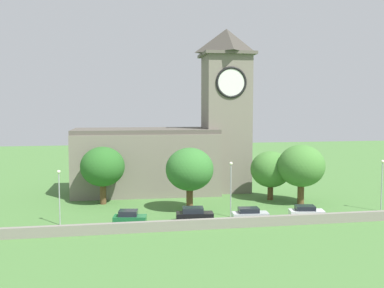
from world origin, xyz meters
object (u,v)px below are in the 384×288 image
Objects in this scene: streetlamp_west_mid at (231,181)px; tree_riverside_west at (301,166)px; streetlamp_central at (382,177)px; car_silver at (250,214)px; tree_riverside_east at (190,169)px; car_green at (130,218)px; tree_by_tower at (103,167)px; tree_churchyard at (271,169)px; streetlamp_west_end at (59,188)px; car_white at (306,212)px; church at (175,142)px; car_black at (194,215)px.

tree_riverside_west is at bearing 24.90° from streetlamp_west_mid.
streetlamp_central is 0.81× the size of tree_riverside_west.
tree_riverside_east is at bearing 135.18° from car_silver.
car_green is 27.20m from tree_riverside_west.
tree_by_tower reaches higher than tree_churchyard.
car_green is at bearing -171.86° from streetlamp_west_mid.
car_green is at bearing -11.53° from streetlamp_west_end.
car_white is at bearing -26.64° from tree_by_tower.
tree_churchyard is (-0.63, 11.78, 3.93)m from car_white.
streetlamp_west_end is at bearing -131.71° from church.
tree_riverside_west is (12.35, 5.73, 0.86)m from streetlamp_west_mid.
streetlamp_west_end reaches higher than car_black.
tree_by_tower is at bearing 144.55° from car_silver.
streetlamp_west_end is 32.21m from tree_churchyard.
church reaches higher than streetlamp_west_mid.
car_white is (22.91, -0.37, -0.12)m from car_green.
tree_by_tower is at bearing -146.49° from church.
streetlamp_west_end is at bearing -170.16° from tree_riverside_west.
tree_by_tower is at bearing 169.87° from tree_riverside_west.
tree_riverside_west is at bearing 4.87° from tree_riverside_east.
streetlamp_west_end is 0.93× the size of streetlamp_west_mid.
tree_by_tower reaches higher than car_white.
streetlamp_west_mid reaches higher than car_white.
tree_by_tower is 29.55m from tree_riverside_west.
car_black is at bearing 1.63° from car_green.
car_green is 0.91× the size of car_white.
tree_churchyard is (8.97, 9.50, -0.10)m from streetlamp_west_mid.
car_black is (-0.39, -20.50, -7.52)m from church.
tree_by_tower is (5.02, 11.12, 1.01)m from streetlamp_west_end.
tree_riverside_west reaches higher than tree_by_tower.
tree_riverside_east reaches higher than streetlamp_west_end.
car_black is 0.67× the size of streetlamp_central.
streetlamp_west_mid reaches higher than streetlamp_west_end.
streetlamp_central is at bearing 2.49° from car_black.
tree_riverside_east is (-17.10, -1.46, 0.12)m from tree_riverside_west.
car_silver is 0.53× the size of tree_riverside_west.
tree_churchyard is 0.86× the size of tree_riverside_west.
streetlamp_west_end is 17.62m from tree_riverside_east.
tree_by_tower is 0.97× the size of tree_riverside_west.
streetlamp_west_mid is (4.81, -18.83, -3.61)m from church.
church is 19.76m from streetlamp_west_mid.
streetlamp_west_mid is (-1.90, 2.34, 4.01)m from car_silver.
streetlamp_west_mid is at bearing 0.48° from streetlamp_west_end.
streetlamp_central is 26.71m from tree_riverside_east.
tree_riverside_east is at bearing 155.44° from car_white.
streetlamp_central is (21.50, -0.51, -0.09)m from streetlamp_west_mid.
church is 4.22× the size of streetlamp_central.
tree_riverside_west is at bearing 37.68° from car_silver.
tree_riverside_west reaches higher than streetlamp_west_end.
car_black is 0.55× the size of tree_riverside_east.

